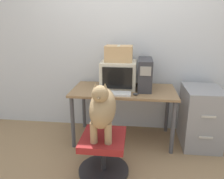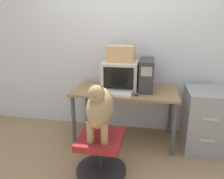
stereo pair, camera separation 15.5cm
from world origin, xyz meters
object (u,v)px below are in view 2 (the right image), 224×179
(keyboard, at_px, (113,93))
(cardboard_box, at_px, (121,54))
(crt_monitor, at_px, (121,75))
(pc_tower, at_px, (147,75))
(office_chair, at_px, (101,153))
(dog, at_px, (100,107))
(filing_cabinet, at_px, (203,119))

(keyboard, bearing_deg, cardboard_box, 82.78)
(crt_monitor, height_order, keyboard, crt_monitor)
(crt_monitor, height_order, pc_tower, pc_tower)
(pc_tower, xyz_separation_m, office_chair, (-0.42, -0.81, -0.68))
(crt_monitor, distance_m, office_chair, 1.06)
(office_chair, bearing_deg, pc_tower, 62.53)
(pc_tower, relative_size, cardboard_box, 1.34)
(keyboard, xyz_separation_m, office_chair, (-0.04, -0.52, -0.49))
(pc_tower, bearing_deg, dog, -117.33)
(cardboard_box, bearing_deg, dog, -95.38)
(crt_monitor, xyz_separation_m, cardboard_box, (0.00, 0.00, 0.28))
(keyboard, distance_m, cardboard_box, 0.54)
(crt_monitor, xyz_separation_m, filing_cabinet, (1.07, -0.10, -0.51))
(pc_tower, distance_m, office_chair, 1.13)
(filing_cabinet, bearing_deg, dog, -147.51)
(pc_tower, height_order, filing_cabinet, pc_tower)
(pc_tower, relative_size, filing_cabinet, 0.61)
(pc_tower, bearing_deg, cardboard_box, 174.96)
(office_chair, bearing_deg, cardboard_box, 84.58)
(keyboard, height_order, filing_cabinet, filing_cabinet)
(keyboard, bearing_deg, filing_cabinet, 10.49)
(filing_cabinet, bearing_deg, crt_monitor, 174.43)
(crt_monitor, xyz_separation_m, office_chair, (-0.08, -0.83, -0.65))
(keyboard, height_order, cardboard_box, cardboard_box)
(crt_monitor, relative_size, pc_tower, 0.97)
(keyboard, distance_m, filing_cabinet, 1.18)
(office_chair, xyz_separation_m, dog, (0.00, -0.01, 0.52))
(keyboard, xyz_separation_m, filing_cabinet, (1.11, 0.21, -0.34))
(keyboard, relative_size, cardboard_box, 1.24)
(dog, xyz_separation_m, filing_cabinet, (1.15, 0.74, -0.37))
(pc_tower, xyz_separation_m, cardboard_box, (-0.34, 0.03, 0.25))
(office_chair, relative_size, dog, 0.90)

